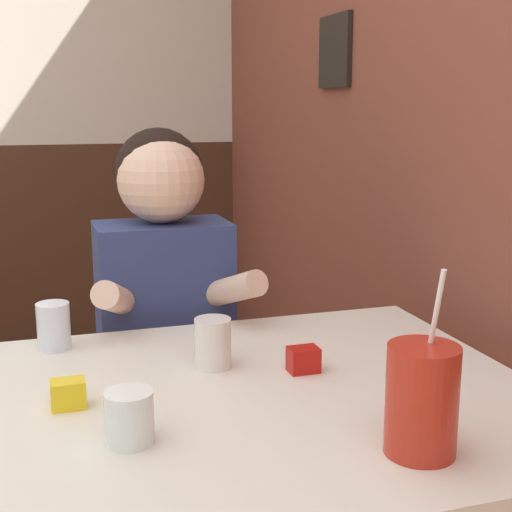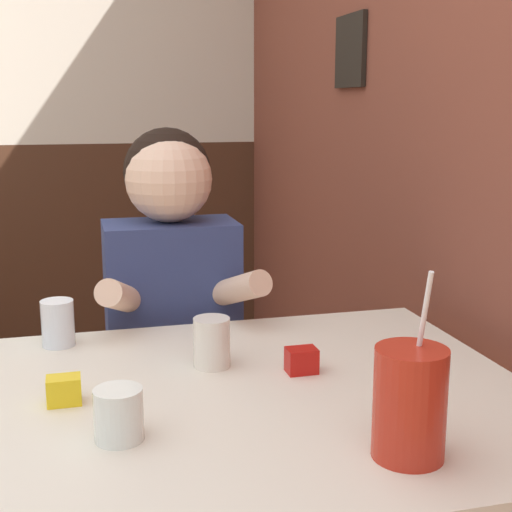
{
  "view_description": "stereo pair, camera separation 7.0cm",
  "coord_description": "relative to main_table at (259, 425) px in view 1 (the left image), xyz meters",
  "views": [
    {
      "loc": [
        0.46,
        -0.84,
        1.29
      ],
      "look_at": [
        0.88,
        0.51,
        0.99
      ],
      "focal_mm": 50.0,
      "sensor_mm": 36.0,
      "label": 1
    },
    {
      "loc": [
        0.53,
        -0.86,
        1.29
      ],
      "look_at": [
        0.88,
        0.51,
        0.99
      ],
      "focal_mm": 50.0,
      "sensor_mm": 36.0,
      "label": 2
    }
  ],
  "objects": [
    {
      "name": "person_seated",
      "position": [
        -0.07,
        0.6,
        -0.04
      ],
      "size": [
        0.42,
        0.42,
        1.23
      ],
      "color": "navy",
      "rests_on": "ground_plane"
    },
    {
      "name": "glass_center",
      "position": [
        -0.25,
        -0.13,
        0.11
      ],
      "size": [
        0.08,
        0.08,
        0.09
      ],
      "color": "silver",
      "rests_on": "main_table"
    },
    {
      "name": "condiment_mustard",
      "position": [
        -0.34,
        0.04,
        0.09
      ],
      "size": [
        0.06,
        0.04,
        0.05
      ],
      "color": "yellow",
      "rests_on": "main_table"
    },
    {
      "name": "condiment_ketchup",
      "position": [
        0.12,
        0.08,
        0.09
      ],
      "size": [
        0.06,
        0.04,
        0.05
      ],
      "color": "#B7140F",
      "rests_on": "main_table"
    },
    {
      "name": "main_table",
      "position": [
        0.0,
        0.0,
        0.0
      ],
      "size": [
        1.04,
        0.89,
        0.77
      ],
      "color": "beige",
      "rests_on": "ground_plane"
    },
    {
      "name": "glass_near_pitcher",
      "position": [
        -0.35,
        0.36,
        0.12
      ],
      "size": [
        0.07,
        0.07,
        0.1
      ],
      "color": "silver",
      "rests_on": "main_table"
    },
    {
      "name": "brick_wall_right",
      "position": [
        0.64,
        1.02,
        0.65
      ],
      "size": [
        0.08,
        4.71,
        2.7
      ],
      "color": "brown",
      "rests_on": "ground_plane"
    },
    {
      "name": "glass_far_side",
      "position": [
        -0.05,
        0.15,
        0.12
      ],
      "size": [
        0.07,
        0.07,
        0.1
      ],
      "color": "silver",
      "rests_on": "main_table"
    },
    {
      "name": "cocktail_pitcher",
      "position": [
        0.16,
        -0.29,
        0.15
      ],
      "size": [
        0.11,
        0.11,
        0.29
      ],
      "color": "#B22819",
      "rests_on": "main_table"
    }
  ]
}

